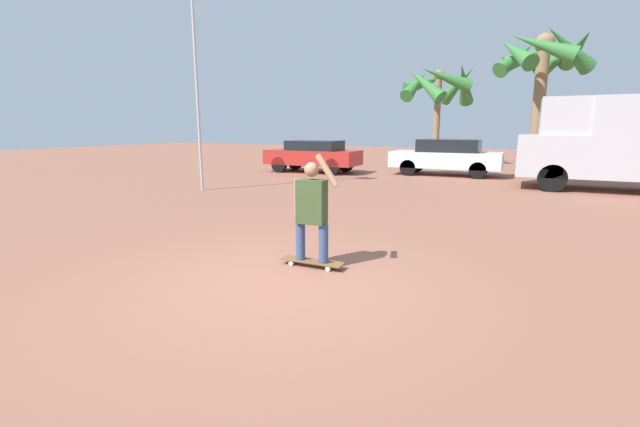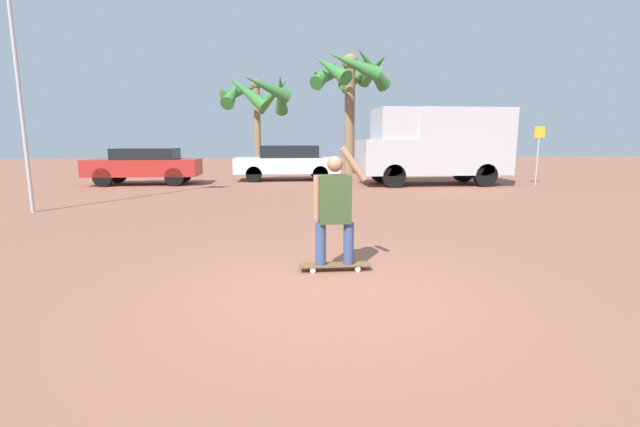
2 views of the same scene
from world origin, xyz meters
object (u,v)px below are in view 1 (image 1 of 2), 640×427
object	(u,v)px
parked_car_white	(446,156)
parked_car_red	(313,155)
palm_tree_center_background	(439,85)
palm_tree_near_van	(544,58)
camper_van	(624,140)
skateboard	(312,262)
flagpole	(196,55)
person_skateboarder	(312,207)

from	to	relation	value
parked_car_white	parked_car_red	xyz separation A→B (m)	(-5.74, -1.31, -0.03)
palm_tree_center_background	palm_tree_near_van	bearing A→B (deg)	-18.25
camper_van	parked_car_red	bearing A→B (deg)	174.47
skateboard	palm_tree_center_background	world-z (taller)	palm_tree_center_background
skateboard	palm_tree_center_background	bearing A→B (deg)	95.56
camper_van	parked_car_red	distance (m)	11.66
camper_van	palm_tree_center_background	world-z (taller)	palm_tree_center_background
parked_car_red	palm_tree_near_van	bearing A→B (deg)	29.74
flagpole	person_skateboarder	bearing A→B (deg)	-39.16
parked_car_red	skateboard	bearing A→B (deg)	-63.60
parked_car_red	person_skateboarder	bearing A→B (deg)	-63.60
parked_car_red	palm_tree_near_van	distance (m)	11.44
person_skateboarder	palm_tree_near_van	size ratio (longest dim) A/B	0.25
parked_car_red	palm_tree_center_background	distance (m)	8.82
camper_van	palm_tree_center_background	xyz separation A→B (m)	(-7.36, 8.02, 2.67)
palm_tree_near_van	flagpole	size ratio (longest dim) A/B	0.84
skateboard	camper_van	bearing A→B (deg)	63.68
parked_car_white	flagpole	distance (m)	10.85
skateboard	parked_car_red	bearing A→B (deg)	116.40
person_skateboarder	camper_van	xyz separation A→B (m)	(5.50, 11.12, 0.73)
parked_car_white	parked_car_red	world-z (taller)	parked_car_white
camper_van	flagpole	size ratio (longest dim) A/B	0.76
parked_car_white	flagpole	bearing A→B (deg)	-128.59
flagpole	parked_car_red	bearing A→B (deg)	84.20
person_skateboarder	palm_tree_center_background	bearing A→B (deg)	95.55
person_skateboarder	palm_tree_near_van	xyz separation A→B (m)	(3.12, 17.50, 4.21)
parked_car_white	palm_tree_center_background	distance (m)	6.76
parked_car_white	person_skateboarder	bearing A→B (deg)	-88.57
skateboard	parked_car_white	distance (m)	13.58
skateboard	palm_tree_center_background	distance (m)	19.69
camper_van	palm_tree_near_van	world-z (taller)	palm_tree_near_van
palm_tree_center_background	flagpole	distance (m)	14.49
camper_van	parked_car_red	size ratio (longest dim) A/B	1.35
parked_car_white	palm_tree_near_van	xyz separation A→B (m)	(3.46, 3.94, 4.31)
person_skateboarder	parked_car_white	distance (m)	13.56
camper_van	palm_tree_near_van	bearing A→B (deg)	110.49
parked_car_white	palm_tree_near_van	size ratio (longest dim) A/B	0.71
palm_tree_near_van	skateboard	bearing A→B (deg)	-100.11
parked_car_white	palm_tree_near_van	world-z (taller)	palm_tree_near_van
palm_tree_center_background	camper_van	bearing A→B (deg)	-47.44
palm_tree_near_van	parked_car_red	bearing A→B (deg)	-150.26
palm_tree_near_van	flagpole	distance (m)	15.56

